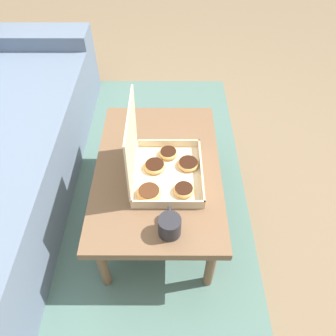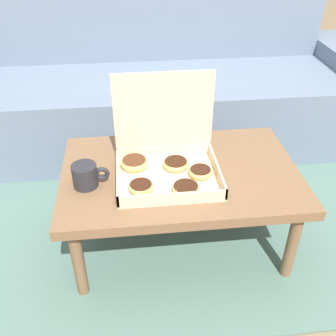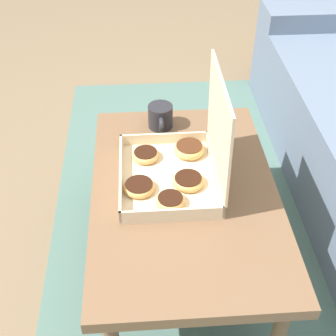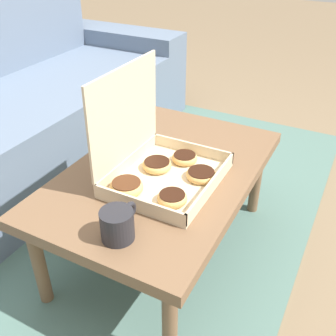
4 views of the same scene
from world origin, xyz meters
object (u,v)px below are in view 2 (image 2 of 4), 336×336
object	(u,v)px
couch	(158,88)
coffee_mug	(86,176)
pastry_box	(165,160)
coffee_table	(180,179)

from	to	relation	value
couch	coffee_mug	world-z (taller)	couch
pastry_box	coffee_table	bearing A→B (deg)	12.55
coffee_table	coffee_mug	distance (m)	0.37
pastry_box	coffee_mug	world-z (taller)	pastry_box
pastry_box	coffee_mug	bearing A→B (deg)	-171.59
coffee_mug	coffee_table	bearing A→B (deg)	9.11
couch	pastry_box	xyz separation A→B (m)	(-0.06, -0.98, 0.13)
coffee_mug	pastry_box	bearing A→B (deg)	8.41
couch	coffee_mug	xyz separation A→B (m)	(-0.35, -1.02, 0.11)
couch	coffee_table	bearing A→B (deg)	-90.00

